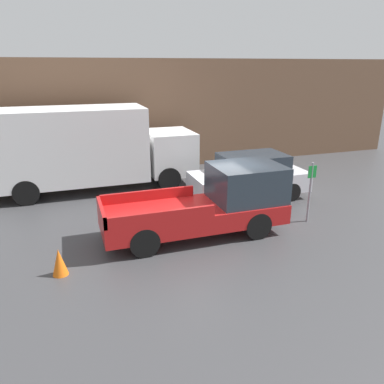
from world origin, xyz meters
name	(u,v)px	position (x,y,z in m)	size (l,w,h in m)	color
ground_plane	(212,222)	(0.00, 0.00, 0.00)	(60.00, 60.00, 0.00)	#3D3D3F
building_wall	(157,115)	(0.00, 7.38, 2.64)	(28.00, 0.15, 5.28)	brown
pickup_truck	(213,203)	(-0.31, -0.73, 0.98)	(5.54, 1.97, 2.08)	red
car	(250,176)	(2.26, 1.79, 0.87)	(4.52, 1.92, 1.74)	silver
delivery_truck	(78,148)	(-3.92, 4.87, 1.81)	(8.80, 2.53, 3.38)	white
parking_sign	(310,189)	(3.02, -0.96, 1.15)	(0.30, 0.07, 2.02)	gray
traffic_cone	(59,262)	(-4.82, -1.85, 0.35)	(0.39, 0.39, 0.70)	orange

